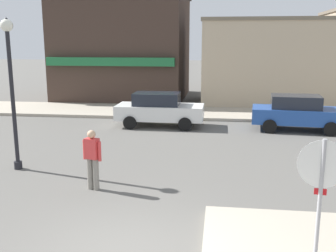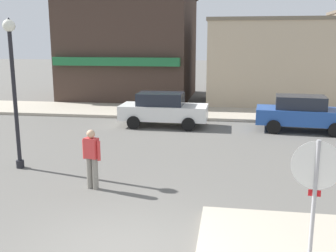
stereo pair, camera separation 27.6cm
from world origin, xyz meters
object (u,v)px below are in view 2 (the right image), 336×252
stop_sign (315,186)px  parked_car_second (302,113)px  pedestrian_crossing_near (92,157)px  lamp_post (13,72)px  parked_car_nearest (163,109)px

stop_sign → parked_car_second: (1.73, 11.19, -0.71)m
stop_sign → pedestrian_crossing_near: 5.89m
stop_sign → pedestrian_crossing_near: bearing=148.2°
lamp_post → parked_car_second: lamp_post is taller
lamp_post → pedestrian_crossing_near: 3.79m
stop_sign → lamp_post: size_ratio=0.51×
parked_car_nearest → parked_car_second: same height
parked_car_nearest → parked_car_second: bearing=-0.8°
parked_car_nearest → pedestrian_crossing_near: 8.21m
pedestrian_crossing_near → parked_car_second: bearing=50.4°
stop_sign → lamp_post: lamp_post is taller
lamp_post → parked_car_second: size_ratio=1.10×
parked_car_nearest → pedestrian_crossing_near: (-0.51, -8.19, 0.06)m
stop_sign → parked_car_nearest: (-4.46, 11.28, -0.71)m
lamp_post → parked_car_nearest: size_ratio=1.13×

